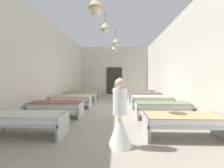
{
  "coord_description": "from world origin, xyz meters",
  "views": [
    {
      "loc": [
        0.35,
        -7.68,
        1.48
      ],
      "look_at": [
        0.0,
        1.33,
        1.11
      ],
      "focal_mm": 25.33,
      "sensor_mm": 36.0,
      "label": 1
    }
  ],
  "objects_px": {
    "bed_right_row_4": "(140,92)",
    "bed_left_row_0": "(27,119)",
    "bed_right_row_2": "(151,99)",
    "potted_plant": "(116,88)",
    "bed_left_row_1": "(57,105)",
    "nurse_near_aisle": "(120,122)",
    "bed_right_row_1": "(162,106)",
    "bed_left_row_4": "(87,92)",
    "bed_left_row_2": "(72,99)",
    "bed_right_row_0": "(183,120)",
    "bed_right_row_3": "(145,95)",
    "bed_left_row_3": "(81,95)"
  },
  "relations": [
    {
      "from": "bed_left_row_4",
      "to": "potted_plant",
      "type": "xyz_separation_m",
      "value": [
        2.18,
        -0.76,
        0.31
      ]
    },
    {
      "from": "bed_right_row_0",
      "to": "nurse_near_aisle",
      "type": "height_order",
      "value": "nurse_near_aisle"
    },
    {
      "from": "bed_left_row_2",
      "to": "nurse_near_aisle",
      "type": "xyz_separation_m",
      "value": [
        2.34,
        -4.35,
        0.09
      ]
    },
    {
      "from": "bed_left_row_0",
      "to": "bed_left_row_4",
      "type": "relative_size",
      "value": 1.0
    },
    {
      "from": "potted_plant",
      "to": "bed_right_row_1",
      "type": "bearing_deg",
      "value": -70.76
    },
    {
      "from": "bed_right_row_4",
      "to": "bed_left_row_0",
      "type": "bearing_deg",
      "value": -117.18
    },
    {
      "from": "bed_right_row_2",
      "to": "bed_left_row_4",
      "type": "distance_m",
      "value": 5.45
    },
    {
      "from": "bed_left_row_0",
      "to": "bed_right_row_3",
      "type": "height_order",
      "value": "same"
    },
    {
      "from": "bed_right_row_0",
      "to": "nurse_near_aisle",
      "type": "bearing_deg",
      "value": -160.52
    },
    {
      "from": "bed_right_row_0",
      "to": "potted_plant",
      "type": "relative_size",
      "value": 1.62
    },
    {
      "from": "bed_left_row_0",
      "to": "bed_right_row_2",
      "type": "bearing_deg",
      "value": 44.24
    },
    {
      "from": "bed_right_row_0",
      "to": "nurse_near_aisle",
      "type": "relative_size",
      "value": 1.28
    },
    {
      "from": "bed_right_row_2",
      "to": "bed_right_row_1",
      "type": "bearing_deg",
      "value": -90.0
    },
    {
      "from": "bed_left_row_0",
      "to": "potted_plant",
      "type": "xyz_separation_m",
      "value": [
        2.18,
        6.84,
        0.31
      ]
    },
    {
      "from": "bed_left_row_2",
      "to": "bed_right_row_2",
      "type": "bearing_deg",
      "value": 0.0
    },
    {
      "from": "bed_left_row_4",
      "to": "potted_plant",
      "type": "height_order",
      "value": "potted_plant"
    },
    {
      "from": "bed_left_row_1",
      "to": "bed_right_row_4",
      "type": "bearing_deg",
      "value": 55.6
    },
    {
      "from": "bed_right_row_3",
      "to": "bed_right_row_4",
      "type": "relative_size",
      "value": 1.0
    },
    {
      "from": "bed_left_row_1",
      "to": "nurse_near_aisle",
      "type": "distance_m",
      "value": 3.39
    },
    {
      "from": "bed_right_row_3",
      "to": "bed_left_row_4",
      "type": "relative_size",
      "value": 1.0
    },
    {
      "from": "potted_plant",
      "to": "bed_left_row_1",
      "type": "bearing_deg",
      "value": -113.76
    },
    {
      "from": "nurse_near_aisle",
      "to": "potted_plant",
      "type": "bearing_deg",
      "value": -3.29
    },
    {
      "from": "bed_right_row_4",
      "to": "potted_plant",
      "type": "relative_size",
      "value": 1.62
    },
    {
      "from": "bed_right_row_1",
      "to": "bed_left_row_3",
      "type": "height_order",
      "value": "same"
    },
    {
      "from": "bed_left_row_0",
      "to": "nurse_near_aisle",
      "type": "xyz_separation_m",
      "value": [
        2.34,
        -0.55,
        0.09
      ]
    },
    {
      "from": "bed_right_row_3",
      "to": "bed_left_row_4",
      "type": "distance_m",
      "value": 4.34
    },
    {
      "from": "bed_left_row_0",
      "to": "bed_right_row_3",
      "type": "relative_size",
      "value": 1.0
    },
    {
      "from": "bed_right_row_1",
      "to": "bed_right_row_4",
      "type": "height_order",
      "value": "same"
    },
    {
      "from": "bed_left_row_3",
      "to": "bed_right_row_3",
      "type": "distance_m",
      "value": 3.9
    },
    {
      "from": "bed_left_row_1",
      "to": "potted_plant",
      "type": "relative_size",
      "value": 1.62
    },
    {
      "from": "bed_right_row_2",
      "to": "bed_left_row_3",
      "type": "distance_m",
      "value": 4.34
    },
    {
      "from": "bed_right_row_0",
      "to": "bed_left_row_2",
      "type": "bearing_deg",
      "value": 135.76
    },
    {
      "from": "bed_left_row_3",
      "to": "bed_right_row_0",
      "type": "bearing_deg",
      "value": -55.6
    },
    {
      "from": "bed_right_row_4",
      "to": "potted_plant",
      "type": "xyz_separation_m",
      "value": [
        -1.73,
        -0.76,
        0.31
      ]
    },
    {
      "from": "potted_plant",
      "to": "bed_right_row_2",
      "type": "bearing_deg",
      "value": -60.46
    },
    {
      "from": "bed_left_row_0",
      "to": "bed_right_row_1",
      "type": "height_order",
      "value": "same"
    },
    {
      "from": "bed_right_row_4",
      "to": "bed_right_row_3",
      "type": "bearing_deg",
      "value": -90.0
    },
    {
      "from": "bed_right_row_1",
      "to": "bed_right_row_4",
      "type": "bearing_deg",
      "value": 90.0
    },
    {
      "from": "bed_left_row_3",
      "to": "bed_right_row_4",
      "type": "relative_size",
      "value": 1.0
    },
    {
      "from": "nurse_near_aisle",
      "to": "bed_right_row_1",
      "type": "bearing_deg",
      "value": -37.05
    },
    {
      "from": "bed_left_row_4",
      "to": "nurse_near_aisle",
      "type": "height_order",
      "value": "nurse_near_aisle"
    },
    {
      "from": "bed_left_row_0",
      "to": "potted_plant",
      "type": "distance_m",
      "value": 7.19
    },
    {
      "from": "bed_left_row_3",
      "to": "potted_plant",
      "type": "distance_m",
      "value": 2.48
    },
    {
      "from": "bed_right_row_0",
      "to": "bed_right_row_2",
      "type": "height_order",
      "value": "same"
    },
    {
      "from": "bed_right_row_0",
      "to": "bed_left_row_1",
      "type": "height_order",
      "value": "same"
    },
    {
      "from": "bed_left_row_0",
      "to": "bed_left_row_3",
      "type": "bearing_deg",
      "value": 90.0
    },
    {
      "from": "bed_left_row_1",
      "to": "potted_plant",
      "type": "xyz_separation_m",
      "value": [
        2.18,
        4.94,
        0.31
      ]
    },
    {
      "from": "bed_right_row_0",
      "to": "bed_right_row_1",
      "type": "distance_m",
      "value": 1.9
    },
    {
      "from": "bed_right_row_0",
      "to": "bed_left_row_3",
      "type": "height_order",
      "value": "same"
    },
    {
      "from": "bed_left_row_0",
      "to": "bed_right_row_4",
      "type": "distance_m",
      "value": 8.54
    }
  ]
}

